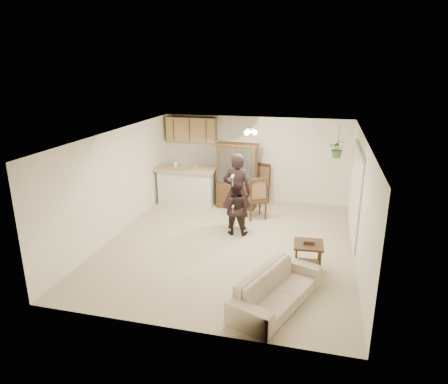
% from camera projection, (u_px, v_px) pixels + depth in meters
% --- Properties ---
extents(floor, '(6.50, 6.50, 0.00)m').
position_uv_depth(floor, '(230.00, 243.00, 9.20)').
color(floor, beige).
rests_on(floor, ground).
extents(ceiling, '(5.50, 6.50, 0.02)m').
position_uv_depth(ceiling, '(230.00, 135.00, 8.43)').
color(ceiling, silver).
rests_on(ceiling, wall_back).
extents(wall_back, '(5.50, 0.02, 2.50)m').
position_uv_depth(wall_back, '(255.00, 159.00, 11.82)').
color(wall_back, white).
rests_on(wall_back, ground).
extents(wall_front, '(5.50, 0.02, 2.50)m').
position_uv_depth(wall_front, '(179.00, 257.00, 5.81)').
color(wall_front, white).
rests_on(wall_front, ground).
extents(wall_left, '(0.02, 6.50, 2.50)m').
position_uv_depth(wall_left, '(117.00, 183.00, 9.45)').
color(wall_left, white).
rests_on(wall_left, ground).
extents(wall_right, '(0.02, 6.50, 2.50)m').
position_uv_depth(wall_right, '(360.00, 201.00, 8.18)').
color(wall_right, white).
rests_on(wall_right, ground).
extents(breakfast_bar, '(1.60, 0.55, 1.00)m').
position_uv_depth(breakfast_bar, '(187.00, 188.00, 11.64)').
color(breakfast_bar, silver).
rests_on(breakfast_bar, floor).
extents(bar_top, '(1.75, 0.70, 0.08)m').
position_uv_depth(bar_top, '(186.00, 169.00, 11.48)').
color(bar_top, tan).
rests_on(bar_top, breakfast_bar).
extents(upper_cabinets, '(1.50, 0.34, 0.70)m').
position_uv_depth(upper_cabinets, '(192.00, 129.00, 11.83)').
color(upper_cabinets, olive).
rests_on(upper_cabinets, wall_back).
extents(vertical_blinds, '(0.06, 2.30, 2.10)m').
position_uv_depth(vertical_blinds, '(355.00, 195.00, 9.06)').
color(vertical_blinds, silver).
rests_on(vertical_blinds, wall_right).
extents(ceiling_fixture, '(0.36, 0.36, 0.20)m').
position_uv_depth(ceiling_fixture, '(250.00, 132.00, 9.53)').
color(ceiling_fixture, beige).
rests_on(ceiling_fixture, ceiling).
extents(hanging_plant, '(0.43, 0.37, 0.48)m').
position_uv_depth(hanging_plant, '(338.00, 149.00, 10.32)').
color(hanging_plant, '#225120').
rests_on(hanging_plant, ceiling).
extents(plant_cord, '(0.01, 0.01, 0.65)m').
position_uv_depth(plant_cord, '(339.00, 136.00, 10.22)').
color(plant_cord, black).
rests_on(plant_cord, ceiling).
extents(sofa, '(1.36, 2.01, 0.73)m').
position_uv_depth(sofa, '(277.00, 285.00, 6.75)').
color(sofa, '#F1E6C6').
rests_on(sofa, floor).
extents(adult, '(0.66, 0.44, 1.80)m').
position_uv_depth(adult, '(237.00, 194.00, 9.76)').
color(adult, black).
rests_on(adult, floor).
extents(child, '(0.68, 0.54, 1.35)m').
position_uv_depth(child, '(235.00, 207.00, 9.53)').
color(child, black).
rests_on(child, floor).
extents(china_hutch, '(1.21, 0.54, 1.86)m').
position_uv_depth(china_hutch, '(237.00, 177.00, 11.22)').
color(china_hutch, '#352113').
rests_on(china_hutch, floor).
extents(side_table, '(0.60, 0.60, 0.69)m').
position_uv_depth(side_table, '(308.00, 257.00, 7.82)').
color(side_table, '#352113').
rests_on(side_table, floor).
extents(chair_bar, '(0.54, 0.54, 1.05)m').
position_uv_depth(chair_bar, '(204.00, 194.00, 11.72)').
color(chair_bar, '#352113').
rests_on(chair_bar, floor).
extents(chair_hutch_left, '(0.70, 0.70, 1.19)m').
position_uv_depth(chair_hutch_left, '(258.00, 193.00, 11.69)').
color(chair_hutch_left, '#352113').
rests_on(chair_hutch_left, floor).
extents(chair_hutch_right, '(0.70, 0.70, 1.15)m').
position_uv_depth(chair_hutch_right, '(255.00, 206.00, 10.65)').
color(chair_hutch_right, '#352113').
rests_on(chair_hutch_right, floor).
extents(controller_adult, '(0.05, 0.17, 0.05)m').
position_uv_depth(controller_adult, '(233.00, 176.00, 9.17)').
color(controller_adult, silver).
rests_on(controller_adult, adult).
extents(controller_child, '(0.04, 0.11, 0.03)m').
position_uv_depth(controller_child, '(233.00, 207.00, 9.20)').
color(controller_child, silver).
rests_on(controller_child, child).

